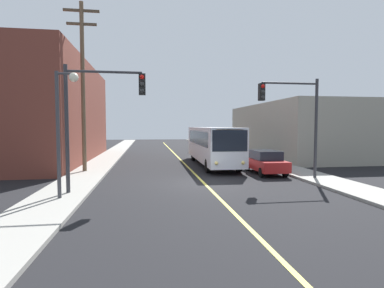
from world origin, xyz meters
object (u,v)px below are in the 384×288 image
object	(u,v)px
parked_car_black	(235,153)
fire_hydrant	(276,161)
traffic_signal_left_corner	(100,105)
street_lamp_left	(63,116)
utility_pole_near	(83,80)
city_bus	(212,144)
parked_car_red	(265,162)
traffic_signal_right_corner	(293,109)

from	to	relation	value
parked_car_black	fire_hydrant	distance (m)	4.94
traffic_signal_left_corner	fire_hydrant	size ratio (longest dim) A/B	7.14
traffic_signal_left_corner	street_lamp_left	world-z (taller)	traffic_signal_left_corner
utility_pole_near	traffic_signal_left_corner	xyz separation A→B (m)	(2.21, -7.16, -2.20)
city_bus	parked_car_red	size ratio (longest dim) A/B	2.75
parked_car_red	traffic_signal_left_corner	bearing A→B (deg)	-153.99
fire_hydrant	parked_car_red	bearing A→B (deg)	-127.43
parked_car_red	utility_pole_near	distance (m)	13.87
city_bus	parked_car_black	size ratio (longest dim) A/B	2.74
parked_car_black	traffic_signal_left_corner	bearing A→B (deg)	-130.18
traffic_signal_left_corner	parked_car_red	bearing A→B (deg)	26.01
traffic_signal_right_corner	street_lamp_left	size ratio (longest dim) A/B	1.09
city_bus	fire_hydrant	xyz separation A→B (m)	(4.65, -2.52, -1.23)
traffic_signal_left_corner	street_lamp_left	bearing A→B (deg)	-143.43
parked_car_red	street_lamp_left	world-z (taller)	street_lamp_left
street_lamp_left	fire_hydrant	size ratio (longest dim) A/B	6.55
city_bus	traffic_signal_right_corner	world-z (taller)	traffic_signal_right_corner
fire_hydrant	city_bus	bearing A→B (deg)	151.59
parked_car_red	parked_car_black	distance (m)	7.10
traffic_signal_right_corner	fire_hydrant	distance (m)	6.71
parked_car_black	utility_pole_near	distance (m)	14.53
traffic_signal_left_corner	fire_hydrant	bearing A→B (deg)	31.84
utility_pole_near	street_lamp_left	xyz separation A→B (m)	(0.79, -8.21, -2.76)
street_lamp_left	city_bus	bearing A→B (deg)	51.08
city_bus	parked_car_red	distance (m)	5.85
traffic_signal_right_corner	utility_pole_near	bearing A→B (deg)	159.26
city_bus	parked_car_black	world-z (taller)	city_bus
parked_car_black	traffic_signal_left_corner	distance (m)	16.22
parked_car_black	fire_hydrant	bearing A→B (deg)	-65.62
traffic_signal_right_corner	traffic_signal_left_corner	bearing A→B (deg)	-168.39
utility_pole_near	fire_hydrant	bearing A→B (deg)	1.81
parked_car_red	parked_car_black	xyz separation A→B (m)	(-0.04, 7.10, 0.00)
parked_car_red	traffic_signal_left_corner	xyz separation A→B (m)	(-10.27, -5.01, 3.46)
city_bus	traffic_signal_right_corner	xyz separation A→B (m)	(3.21, -7.91, 2.49)
parked_car_black	street_lamp_left	distance (m)	17.81
traffic_signal_right_corner	fire_hydrant	size ratio (longest dim) A/B	7.14
traffic_signal_left_corner	fire_hydrant	distance (m)	14.90
parked_car_red	fire_hydrant	size ratio (longest dim) A/B	5.27
parked_car_red	traffic_signal_right_corner	xyz separation A→B (m)	(0.55, -2.79, 3.46)
utility_pole_near	traffic_signal_right_corner	distance (m)	14.10
traffic_signal_left_corner	street_lamp_left	size ratio (longest dim) A/B	1.09
parked_car_red	parked_car_black	size ratio (longest dim) A/B	0.99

